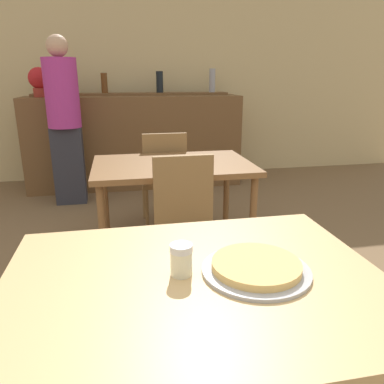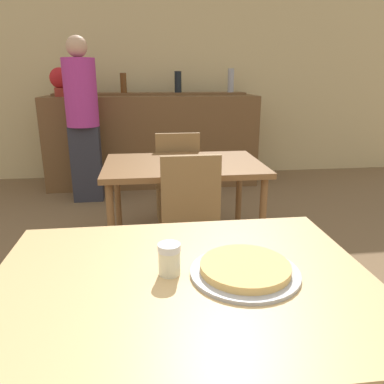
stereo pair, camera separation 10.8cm
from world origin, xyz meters
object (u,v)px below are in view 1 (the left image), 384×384
object	(u,v)px
chair_far_side_front	(186,220)
pizza_tray	(256,268)
cheese_shaker	(181,259)
potted_plant	(39,80)
person_standing	(64,116)
chair_far_side_back	(164,174)

from	to	relation	value
chair_far_side_front	pizza_tray	world-z (taller)	chair_far_side_front
cheese_shaker	potted_plant	world-z (taller)	potted_plant
person_standing	potted_plant	bearing A→B (deg)	119.46
potted_plant	pizza_tray	bearing A→B (deg)	-71.41
chair_far_side_front	pizza_tray	xyz separation A→B (m)	(0.01, -1.14, 0.28)
person_standing	potted_plant	xyz separation A→B (m)	(-0.30, 0.53, 0.35)
chair_far_side_front	chair_far_side_back	size ratio (longest dim) A/B	1.00
chair_far_side_front	person_standing	distance (m)	2.27
chair_far_side_back	person_standing	size ratio (longest dim) A/B	0.51
pizza_tray	cheese_shaker	xyz separation A→B (m)	(-0.23, 0.03, 0.03)
chair_far_side_back	person_standing	xyz separation A→B (m)	(-0.93, 0.89, 0.45)
chair_far_side_front	pizza_tray	distance (m)	1.17
person_standing	chair_far_side_back	bearing A→B (deg)	-43.99
chair_far_side_front	person_standing	world-z (taller)	person_standing
chair_far_side_back	pizza_tray	size ratio (longest dim) A/B	2.61
chair_far_side_back	potted_plant	world-z (taller)	potted_plant
chair_far_side_front	person_standing	xyz separation A→B (m)	(-0.93, 2.02, 0.45)
chair_far_side_back	pizza_tray	distance (m)	2.28
chair_far_side_back	cheese_shaker	world-z (taller)	chair_far_side_back
potted_plant	person_standing	bearing A→B (deg)	-60.54
person_standing	pizza_tray	bearing A→B (deg)	-73.41
cheese_shaker	chair_far_side_back	bearing A→B (deg)	84.48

